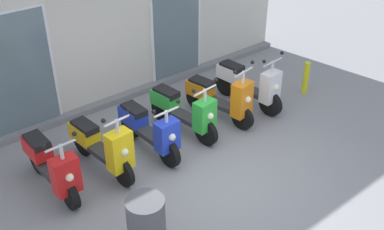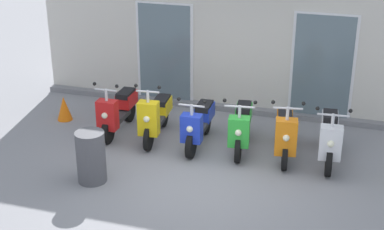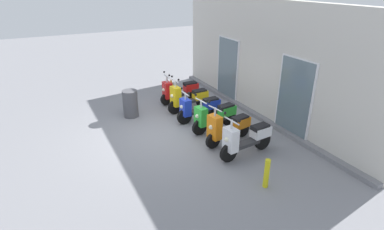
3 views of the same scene
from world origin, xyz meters
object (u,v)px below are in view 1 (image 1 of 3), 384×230
(scooter_white, at_px, (249,84))
(scooter_green, at_px, (184,110))
(trash_bin, at_px, (147,228))
(scooter_blue, at_px, (149,129))
(scooter_yellow, at_px, (102,145))
(scooter_orange, at_px, (221,97))
(scooter_red, at_px, (51,165))
(curb_bollard, at_px, (306,78))

(scooter_white, bearing_deg, scooter_green, 178.64)
(scooter_white, xyz_separation_m, trash_bin, (-3.79, -1.92, -0.04))
(scooter_green, bearing_deg, scooter_blue, -174.52)
(scooter_yellow, distance_m, scooter_blue, 0.89)
(scooter_yellow, distance_m, scooter_orange, 2.53)
(scooter_red, distance_m, scooter_green, 2.54)
(scooter_red, relative_size, scooter_blue, 0.97)
(scooter_yellow, xyz_separation_m, curb_bollard, (4.63, -0.38, -0.14))
(trash_bin, bearing_deg, scooter_red, 100.89)
(scooter_blue, relative_size, curb_bollard, 2.28)
(scooter_yellow, xyz_separation_m, scooter_blue, (0.89, -0.03, -0.04))
(scooter_green, relative_size, scooter_white, 0.98)
(scooter_blue, relative_size, scooter_white, 0.96)
(scooter_red, bearing_deg, scooter_white, -0.74)
(trash_bin, bearing_deg, scooter_white, 26.86)
(scooter_green, height_order, trash_bin, scooter_green)
(trash_bin, bearing_deg, scooter_blue, 54.46)
(scooter_white, bearing_deg, scooter_red, 179.26)
(scooter_yellow, xyz_separation_m, scooter_orange, (2.53, -0.03, -0.01))
(scooter_red, height_order, curb_bollard, scooter_red)
(scooter_yellow, height_order, trash_bin, scooter_yellow)
(scooter_orange, bearing_deg, scooter_blue, -179.99)
(scooter_blue, bearing_deg, curb_bollard, -5.34)
(scooter_red, bearing_deg, curb_bollard, -4.64)
(scooter_white, distance_m, curb_bollard, 1.36)
(scooter_yellow, bearing_deg, scooter_red, 175.41)
(scooter_green, xyz_separation_m, curb_bollard, (2.93, -0.43, -0.12))
(scooter_blue, height_order, trash_bin, scooter_blue)
(scooter_red, bearing_deg, scooter_blue, -3.11)
(scooter_green, relative_size, trash_bin, 1.79)
(curb_bollard, bearing_deg, scooter_white, 163.30)
(scooter_green, distance_m, trash_bin, 2.91)
(scooter_green, relative_size, scooter_orange, 1.03)
(scooter_yellow, distance_m, trash_bin, 1.96)
(scooter_yellow, distance_m, scooter_green, 1.70)
(scooter_white, bearing_deg, scooter_yellow, -179.78)
(scooter_orange, distance_m, scooter_white, 0.80)
(scooter_white, bearing_deg, scooter_orange, -177.19)
(scooter_blue, xyz_separation_m, curb_bollard, (3.74, -0.35, -0.10))
(scooter_blue, distance_m, scooter_white, 2.45)
(scooter_blue, distance_m, scooter_green, 0.82)
(scooter_green, distance_m, scooter_white, 1.63)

